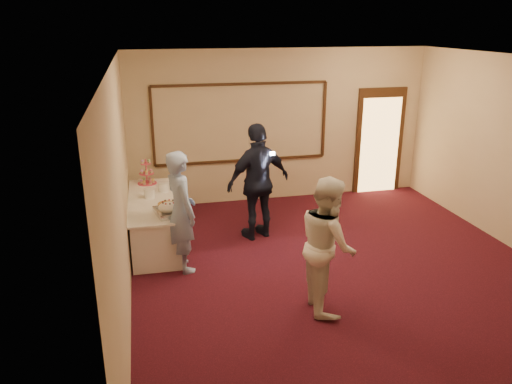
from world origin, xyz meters
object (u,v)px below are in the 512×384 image
buffet_table (157,221)px  guest (258,182)px  pavlova_tray (169,209)px  plate_stack_b (163,187)px  tart (166,205)px  man (181,212)px  woman (328,244)px  plate_stack_a (150,193)px  cupcake_stand (147,174)px

buffet_table → guest: size_ratio=1.15×
pavlova_tray → plate_stack_b: (-0.02, 1.09, -0.00)m
plate_stack_b → tart: plate_stack_b is taller
buffet_table → pavlova_tray: bearing=-76.3°
man → woman: 2.22m
plate_stack_a → man: man is taller
plate_stack_b → guest: guest is taller
buffet_table → plate_stack_a: bearing=133.8°
cupcake_stand → guest: guest is taller
cupcake_stand → plate_stack_a: (0.02, -0.78, -0.10)m
buffet_table → guest: guest is taller
pavlova_tray → plate_stack_a: size_ratio=2.98×
pavlova_tray → plate_stack_b: 1.09m
cupcake_stand → man: 1.89m
cupcake_stand → plate_stack_a: size_ratio=2.61×
guest → cupcake_stand: bearing=-46.8°
plate_stack_b → guest: bearing=-17.9°
plate_stack_a → guest: guest is taller
cupcake_stand → tart: 1.29m
buffet_table → woman: woman is taller
cupcake_stand → woman: woman is taller
pavlova_tray → cupcake_stand: size_ratio=1.14×
pavlova_tray → guest: guest is taller
buffet_table → plate_stack_b: 0.61m
plate_stack_b → woman: woman is taller
tart → guest: 1.56m
buffet_table → plate_stack_b: bearing=67.5°
pavlova_tray → tart: 0.33m
plate_stack_a → man: (0.41, -1.06, 0.05)m
man → plate_stack_b: bearing=-10.0°
guest → woman: bearing=79.9°
buffet_table → cupcake_stand: size_ratio=4.59×
pavlova_tray → guest: 1.62m
pavlova_tray → man: bearing=-58.7°
pavlova_tray → woman: 2.51m
plate_stack_b → tart: 0.77m
plate_stack_a → pavlova_tray: bearing=-72.4°
woman → guest: 2.35m
cupcake_stand → guest: (1.78, -0.98, 0.03)m
woman → guest: size_ratio=0.89×
buffet_table → pavlova_tray: (0.17, -0.72, 0.47)m
buffet_table → plate_stack_a: (-0.08, 0.08, 0.46)m
guest → pavlova_tray: bearing=3.7°
pavlova_tray → guest: (1.50, 0.60, 0.12)m
cupcake_stand → plate_stack_a: cupcake_stand is taller
pavlova_tray → plate_stack_b: size_ratio=2.99×
buffet_table → tart: tart is taller
plate_stack_a → tart: 0.53m
plate_stack_b → man: (0.18, -1.35, 0.05)m
plate_stack_a → guest: 1.77m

